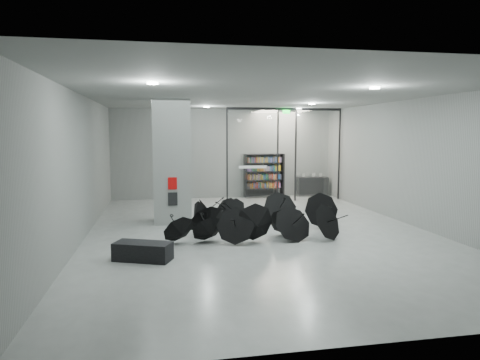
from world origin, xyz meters
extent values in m
plane|color=gray|center=(0.00, 0.00, 0.00)|extent=(14.00, 14.00, 0.00)
cube|color=gray|center=(0.00, 0.00, 4.00)|extent=(10.00, 14.00, 0.02)
cube|color=slate|center=(0.00, 7.00, 2.00)|extent=(10.00, 0.02, 4.00)
cube|color=slate|center=(0.00, -7.00, 2.00)|extent=(10.00, 0.02, 4.00)
cube|color=slate|center=(-5.00, 0.00, 2.00)|extent=(0.02, 14.00, 4.00)
cube|color=slate|center=(5.00, 0.00, 2.00)|extent=(0.02, 14.00, 4.00)
cube|color=slate|center=(-2.50, 2.00, 2.00)|extent=(1.20, 1.20, 4.00)
cube|color=#A50A07|center=(-2.50, 1.38, 1.35)|extent=(0.28, 0.04, 0.38)
cube|color=black|center=(-2.50, 1.38, 0.85)|extent=(0.30, 0.03, 0.42)
cube|color=#0CE533|center=(2.40, 5.30, 3.82)|extent=(0.30, 0.06, 0.15)
cube|color=silver|center=(1.00, 5.50, 2.00)|extent=(2.20, 0.02, 3.95)
cube|color=silver|center=(3.90, 5.50, 2.00)|extent=(2.00, 0.02, 3.95)
cube|color=black|center=(-0.10, 5.50, 2.00)|extent=(0.06, 0.06, 4.00)
cube|color=black|center=(2.10, 5.50, 2.00)|extent=(0.06, 0.06, 4.00)
cube|color=black|center=(2.90, 5.50, 2.00)|extent=(0.06, 0.06, 4.00)
cube|color=black|center=(4.90, 5.50, 2.00)|extent=(0.06, 0.06, 4.00)
cube|color=black|center=(2.40, 5.50, 3.95)|extent=(5.00, 0.08, 0.10)
cube|color=black|center=(-3.31, -2.32, 0.21)|extent=(1.43, 1.02, 0.42)
cube|color=black|center=(4.12, 6.80, 0.44)|extent=(1.54, 0.75, 0.89)
camera|label=1|loc=(-2.89, -12.26, 2.94)|focal=32.13mm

